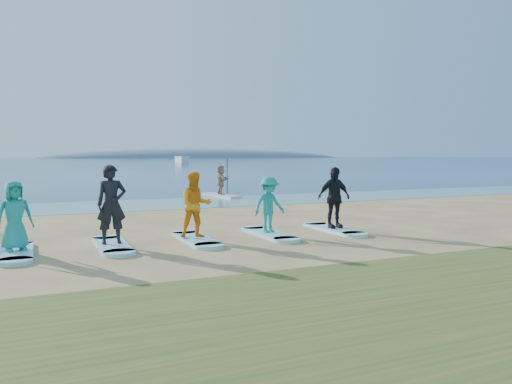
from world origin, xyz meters
name	(u,v)px	position (x,y,z in m)	size (l,w,h in m)	color
ground	(286,239)	(0.00, 0.00, 0.00)	(600.00, 600.00, 0.00)	tan
shallow_water	(178,203)	(0.00, 10.50, 0.01)	(600.00, 600.00, 0.00)	teal
ocean	(53,161)	(0.00, 160.00, 0.01)	(600.00, 600.00, 0.00)	navy
island_ridge	(202,158)	(95.00, 300.00, 0.00)	(220.00, 56.00, 18.00)	slate
paddleboard	(221,195)	(3.04, 13.13, 0.06)	(0.70, 3.00, 0.12)	silver
paddleboarder	(221,180)	(3.04, 13.13, 0.88)	(1.41, 0.45, 1.52)	tan
boat_offshore_b	(182,163)	(28.00, 109.28, 0.00)	(1.93, 5.99, 1.72)	silver
surfboard_0	(16,252)	(-6.35, 0.75, 0.04)	(0.70, 2.20, 0.09)	#99E2ED
student_0	(15,216)	(-6.35, 0.75, 0.86)	(0.76, 0.49, 1.55)	teal
surfboard_1	(112,245)	(-4.27, 0.75, 0.04)	(0.70, 2.20, 0.09)	#99E2ED
student_1	(111,204)	(-4.27, 0.75, 1.03)	(0.69, 0.45, 1.88)	black
surfboard_2	(196,239)	(-2.20, 0.75, 0.04)	(0.70, 2.20, 0.09)	#99E2ED
student_2	(196,205)	(-2.20, 0.75, 0.93)	(0.81, 0.63, 1.68)	orange
surfboard_3	(269,234)	(-0.12, 0.75, 0.04)	(0.70, 2.20, 0.09)	#99E2ED
student_3	(269,205)	(-0.12, 0.75, 0.85)	(0.98, 0.56, 1.52)	teal
surfboard_4	(334,229)	(1.95, 0.75, 0.04)	(0.70, 2.20, 0.09)	#99E2ED
student_4	(334,197)	(1.95, 0.75, 0.97)	(1.03, 0.43, 1.76)	black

